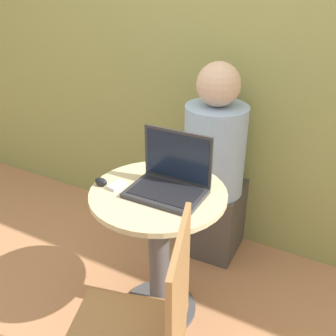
{
  "coord_description": "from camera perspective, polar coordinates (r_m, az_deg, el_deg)",
  "views": [
    {
      "loc": [
        0.76,
        -1.29,
        1.6
      ],
      "look_at": [
        0.02,
        0.05,
        0.81
      ],
      "focal_mm": 42.0,
      "sensor_mm": 36.0,
      "label": 1
    }
  ],
  "objects": [
    {
      "name": "ground_plane",
      "position": [
        2.19,
        -1.21,
        -19.65
      ],
      "size": [
        12.0,
        12.0,
        0.0
      ],
      "primitive_type": "plane",
      "color": "tan"
    },
    {
      "name": "back_wall",
      "position": [
        2.24,
        9.31,
        19.3
      ],
      "size": [
        7.0,
        0.05,
        2.6
      ],
      "color": "#939956",
      "rests_on": "ground_plane"
    },
    {
      "name": "round_table",
      "position": [
        1.87,
        -1.35,
        -9.7
      ],
      "size": [
        0.61,
        0.61,
        0.71
      ],
      "color": "#4C4C51",
      "rests_on": "ground_plane"
    },
    {
      "name": "laptop",
      "position": [
        1.71,
        0.29,
        -1.7
      ],
      "size": [
        0.33,
        0.23,
        0.26
      ],
      "color": "#2D2D33",
      "rests_on": "round_table"
    },
    {
      "name": "cell_phone",
      "position": [
        1.78,
        -7.42,
        -2.54
      ],
      "size": [
        0.06,
        0.09,
        0.02
      ],
      "color": "silver",
      "rests_on": "round_table"
    },
    {
      "name": "computer_mouse",
      "position": [
        1.8,
        -9.7,
        -1.99
      ],
      "size": [
        0.06,
        0.04,
        0.04
      ],
      "color": "black",
      "rests_on": "round_table"
    },
    {
      "name": "person_seated",
      "position": [
        2.32,
        7.01,
        -1.4
      ],
      "size": [
        0.35,
        0.53,
        1.18
      ],
      "color": "#4C4742",
      "rests_on": "ground_plane"
    }
  ]
}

